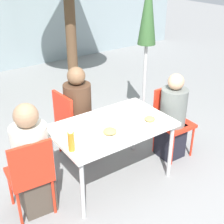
% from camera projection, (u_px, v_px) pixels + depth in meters
% --- Properties ---
extents(ground_plane, '(24.00, 24.00, 0.00)m').
position_uv_depth(ground_plane, '(112.00, 178.00, 3.66)').
color(ground_plane, gray).
extents(dining_table, '(1.27, 0.79, 0.73)m').
position_uv_depth(dining_table, '(112.00, 129.00, 3.35)').
color(dining_table, white).
rests_on(dining_table, ground).
extents(chair_left, '(0.43, 0.43, 0.88)m').
position_uv_depth(chair_left, '(30.00, 172.00, 2.94)').
color(chair_left, red).
rests_on(chair_left, ground).
extents(person_left, '(0.35, 0.35, 1.19)m').
position_uv_depth(person_left, '(33.00, 162.00, 3.00)').
color(person_left, '#473D33').
rests_on(person_left, ground).
extents(chair_right, '(0.41, 0.41, 0.88)m').
position_uv_depth(chair_right, '(171.00, 116.00, 3.93)').
color(chair_right, red).
rests_on(chair_right, ground).
extents(person_right, '(0.32, 0.32, 1.12)m').
position_uv_depth(person_right, '(172.00, 119.00, 3.85)').
color(person_right, black).
rests_on(person_right, ground).
extents(chair_far, '(0.43, 0.43, 0.88)m').
position_uv_depth(chair_far, '(71.00, 119.00, 3.85)').
color(chair_far, red).
rests_on(chair_far, ground).
extents(person_far, '(0.33, 0.33, 1.20)m').
position_uv_depth(person_far, '(78.00, 116.00, 3.84)').
color(person_far, black).
rests_on(person_far, ground).
extents(closed_umbrella, '(0.36, 0.36, 2.20)m').
position_uv_depth(closed_umbrella, '(147.00, 23.00, 4.14)').
color(closed_umbrella, '#333333').
rests_on(closed_umbrella, ground).
extents(plate_0, '(0.25, 0.25, 0.07)m').
position_uv_depth(plate_0, '(110.00, 133.00, 3.13)').
color(plate_0, white).
rests_on(plate_0, dining_table).
extents(plate_1, '(0.21, 0.21, 0.06)m').
position_uv_depth(plate_1, '(150.00, 120.00, 3.37)').
color(plate_1, white).
rests_on(plate_1, dining_table).
extents(bottle, '(0.06, 0.06, 0.21)m').
position_uv_depth(bottle, '(71.00, 141.00, 2.85)').
color(bottle, '#B7751E').
rests_on(bottle, dining_table).
extents(drinking_cup, '(0.08, 0.08, 0.10)m').
position_uv_depth(drinking_cup, '(82.00, 125.00, 3.21)').
color(drinking_cup, silver).
rests_on(drinking_cup, dining_table).
extents(salad_bowl, '(0.18, 0.18, 0.06)m').
position_uv_depth(salad_bowl, '(93.00, 118.00, 3.40)').
color(salad_bowl, white).
rests_on(salad_bowl, dining_table).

